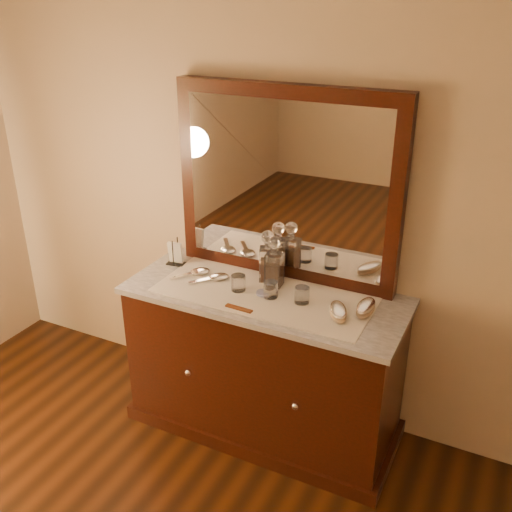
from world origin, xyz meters
name	(u,v)px	position (x,y,z in m)	size (l,w,h in m)	color
dresser_cabinet	(264,365)	(0.00, 1.96, 0.41)	(1.40, 0.55, 0.82)	black
dresser_plinth	(264,419)	(0.00, 1.96, 0.04)	(1.46, 0.59, 0.08)	black
knob_left	(188,372)	(-0.30, 1.67, 0.45)	(0.04, 0.04, 0.04)	silver
knob_right	(295,406)	(0.30, 1.67, 0.45)	(0.04, 0.04, 0.04)	silver
marble_top	(265,296)	(0.00, 1.96, 0.83)	(1.44, 0.59, 0.03)	silver
mirror_frame	(286,185)	(0.00, 2.20, 1.35)	(1.20, 0.08, 1.00)	black
mirror_glass	(283,187)	(0.00, 2.17, 1.35)	(1.06, 0.01, 0.86)	white
lace_runner	(263,295)	(0.00, 1.94, 0.85)	(1.10, 0.45, 0.00)	white
pin_dish	(263,293)	(0.00, 1.94, 0.86)	(0.07, 0.07, 0.01)	white
comb	(239,308)	(-0.04, 1.75, 0.86)	(0.14, 0.03, 0.01)	brown
napkin_rack	(176,254)	(-0.59, 2.05, 0.91)	(0.11, 0.07, 0.15)	black
decanter_left	(268,261)	(-0.05, 2.09, 0.96)	(0.11, 0.11, 0.28)	brown
decanter_right	(274,266)	(0.01, 2.05, 0.96)	(0.09, 0.09, 0.28)	brown
brush_near	(338,312)	(0.41, 1.90, 0.88)	(0.14, 0.19, 0.05)	tan
brush_far	(366,308)	(0.51, 1.99, 0.88)	(0.08, 0.18, 0.05)	tan
hand_mirror_outer	(197,272)	(-0.42, 1.98, 0.86)	(0.18, 0.22, 0.02)	silver
hand_mirror_inner	(215,277)	(-0.30, 1.97, 0.86)	(0.18, 0.21, 0.02)	silver
tumblers	(270,289)	(0.04, 1.93, 0.90)	(0.41, 0.10, 0.08)	white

